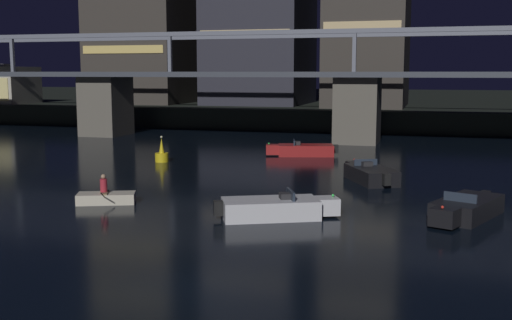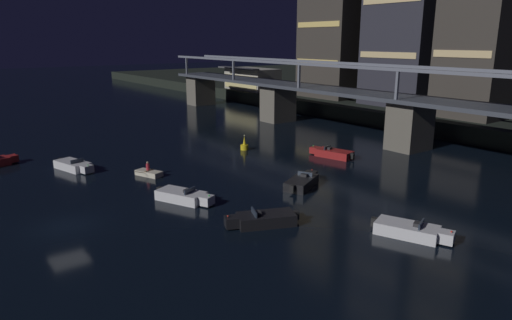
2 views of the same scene
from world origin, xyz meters
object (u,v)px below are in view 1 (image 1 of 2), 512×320
speedboat_near_center (465,208)px  speedboat_mid_right (303,150)px  speedboat_far_left (369,174)px  dinghy_with_paddler (106,197)px  speedboat_mid_left (276,208)px  channel_buoy (162,155)px  river_bridge (358,94)px

speedboat_near_center → speedboat_mid_right: size_ratio=0.97×
speedboat_far_left → dinghy_with_paddler: 14.40m
speedboat_far_left → dinghy_with_paddler: (-11.00, -9.29, -0.14)m
speedboat_mid_left → speedboat_mid_right: same height
speedboat_mid_left → speedboat_mid_right: (-2.95, 19.60, 0.00)m
speedboat_mid_right → speedboat_far_left: same height
speedboat_mid_right → channel_buoy: 10.19m
speedboat_near_center → speedboat_far_left: same height
speedboat_near_center → dinghy_with_paddler: 15.79m
speedboat_far_left → channel_buoy: channel_buoy is taller
speedboat_mid_right → channel_buoy: (-8.44, -5.71, 0.06)m
speedboat_near_center → speedboat_mid_right: same height
speedboat_near_center → channel_buoy: (-18.92, 11.79, 0.06)m
speedboat_near_center → speedboat_mid_left: same height
dinghy_with_paddler → channel_buoy: bearing=103.6°
speedboat_mid_left → speedboat_far_left: 10.39m
speedboat_mid_left → channel_buoy: (-11.39, 13.89, 0.06)m
river_bridge → speedboat_mid_right: (-2.70, -9.60, -3.75)m
speedboat_mid_left → channel_buoy: bearing=129.3°
channel_buoy → speedboat_far_left: bearing=-15.3°
channel_buoy → speedboat_mid_right: bearing=34.0°
speedboat_near_center → dinghy_with_paddler: dinghy_with_paddler is taller
speedboat_near_center → speedboat_far_left: size_ratio=1.03×
speedboat_mid_left → speedboat_mid_right: 19.82m
speedboat_mid_right → speedboat_mid_left: bearing=-81.4°
dinghy_with_paddler → speedboat_near_center: bearing=5.0°
speedboat_mid_left → speedboat_mid_right: size_ratio=0.96×
channel_buoy → dinghy_with_paddler: 13.56m
river_bridge → speedboat_near_center: river_bridge is taller
speedboat_near_center → speedboat_far_left: 9.21m
dinghy_with_paddler → river_bridge: bearing=74.4°
river_bridge → speedboat_mid_right: river_bridge is taller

